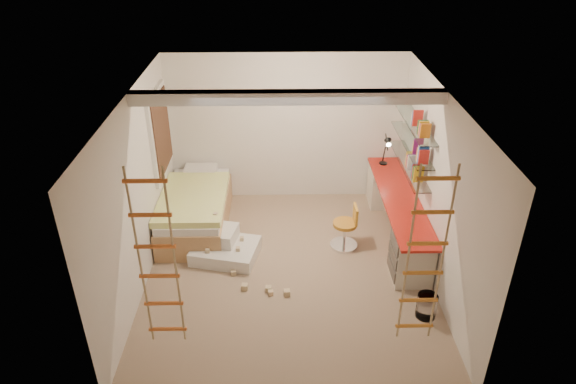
{
  "coord_description": "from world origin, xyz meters",
  "views": [
    {
      "loc": [
        -0.12,
        -5.92,
        4.64
      ],
      "look_at": [
        0.0,
        0.3,
        1.15
      ],
      "focal_mm": 32.0,
      "sensor_mm": 36.0,
      "label": 1
    }
  ],
  "objects_px": {
    "play_platform": "(223,246)",
    "swivel_chair": "(346,232)",
    "desk": "(397,215)",
    "bed": "(196,209)"
  },
  "relations": [
    {
      "from": "desk",
      "to": "swivel_chair",
      "type": "bearing_deg",
      "value": -162.91
    },
    {
      "from": "swivel_chair",
      "to": "play_platform",
      "type": "distance_m",
      "value": 1.88
    },
    {
      "from": "desk",
      "to": "play_platform",
      "type": "xyz_separation_m",
      "value": [
        -2.69,
        -0.45,
        -0.24
      ]
    },
    {
      "from": "bed",
      "to": "play_platform",
      "type": "relative_size",
      "value": 1.86
    },
    {
      "from": "bed",
      "to": "play_platform",
      "type": "bearing_deg",
      "value": -57.97
    },
    {
      "from": "swivel_chair",
      "to": "play_platform",
      "type": "relative_size",
      "value": 0.66
    },
    {
      "from": "desk",
      "to": "swivel_chair",
      "type": "distance_m",
      "value": 0.87
    },
    {
      "from": "play_platform",
      "to": "swivel_chair",
      "type": "bearing_deg",
      "value": 5.98
    },
    {
      "from": "desk",
      "to": "bed",
      "type": "xyz_separation_m",
      "value": [
        -3.2,
        0.36,
        -0.07
      ]
    },
    {
      "from": "bed",
      "to": "swivel_chair",
      "type": "height_order",
      "value": "swivel_chair"
    }
  ]
}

